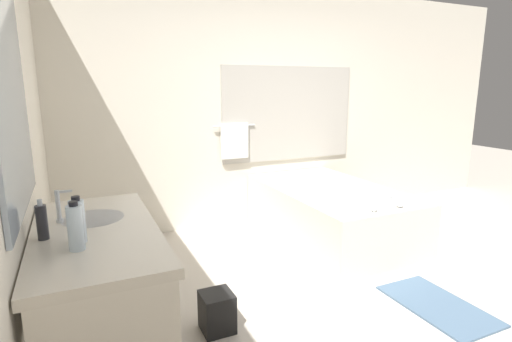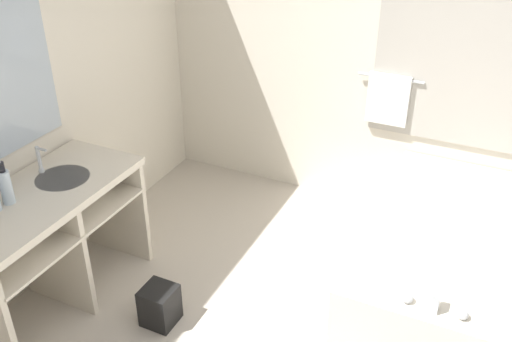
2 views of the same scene
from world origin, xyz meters
The scene contains 11 objects.
ground_plane centered at (0.00, 0.00, 0.00)m, with size 16.00×16.00×0.00m, color beige.
wall_back_with_blinds centered at (0.01, 2.23, 1.35)m, with size 7.40×0.13×2.70m.
wall_left_with_mirror centered at (-2.23, 0.00, 1.35)m, with size 0.08×7.40×2.70m.
vanity_counter centered at (-1.88, 0.15, 0.62)m, with size 0.61×1.28×0.86m.
sink_faucet centered at (-2.05, 0.32, 0.95)m, with size 0.09×0.04×0.18m.
bathtub centered at (0.41, 1.28, 0.31)m, with size 1.07×1.83×0.68m.
water_bottle_1 centered at (-1.96, -0.03, 0.96)m, with size 0.07×0.07×0.23m.
water_bottle_2 centered at (-1.97, -0.13, 0.97)m, with size 0.07×0.07×0.23m.
soap_dispenser centered at (-2.12, 0.08, 0.95)m, with size 0.05×0.05×0.20m.
waste_bin centered at (-1.19, 0.25, 0.13)m, with size 0.21×0.21×0.26m.
bath_mat centered at (0.38, -0.15, 0.01)m, with size 0.46×0.79×0.02m.
Camera 1 is at (-1.94, -2.01, 1.59)m, focal length 28.00 mm.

